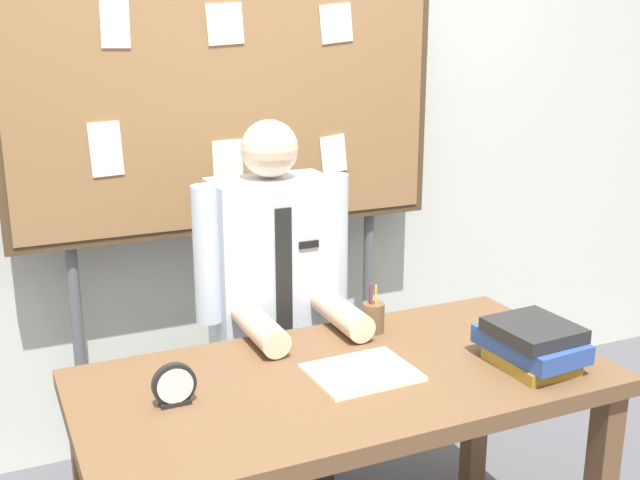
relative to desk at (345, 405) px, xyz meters
name	(u,v)px	position (x,y,z in m)	size (l,w,h in m)	color
back_wall	(215,112)	(0.00, 1.18, 0.71)	(6.40, 0.08, 2.70)	silver
desk	(345,405)	(0.00, 0.00, 0.00)	(1.50, 0.74, 0.74)	brown
person	(274,334)	(0.00, 0.56, 0.00)	(0.55, 0.56, 1.39)	#2D2D33
bulletin_board	(230,97)	(0.00, 0.97, 0.79)	(1.65, 0.09, 1.98)	#4C3823
book_stack	(531,344)	(0.51, -0.17, 0.16)	(0.23, 0.31, 0.13)	olive
open_notebook	(362,372)	(0.04, -0.02, 0.10)	(0.29, 0.24, 0.01)	#F4EFCC
desk_clock	(174,386)	(-0.48, 0.02, 0.15)	(0.12, 0.04, 0.12)	black
pen_holder	(373,317)	(0.22, 0.25, 0.15)	(0.07, 0.07, 0.16)	brown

